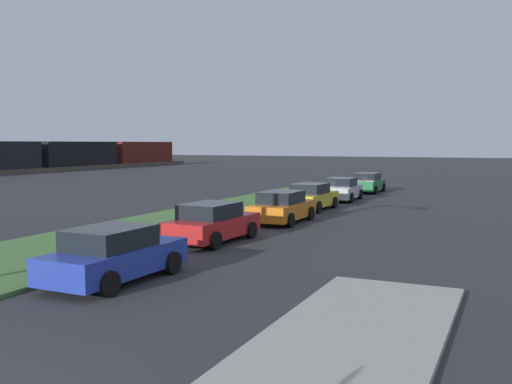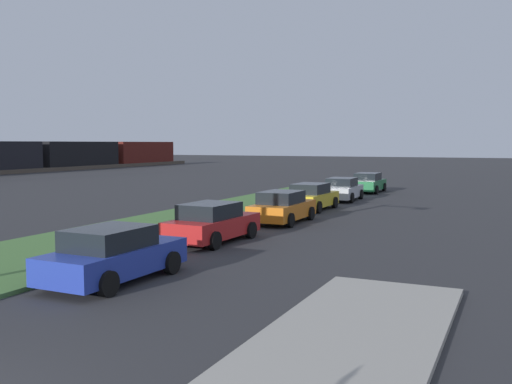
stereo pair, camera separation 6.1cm
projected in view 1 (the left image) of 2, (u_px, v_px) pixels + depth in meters
name	position (u px, v px, depth m)	size (l,w,h in m)	color
grass_median	(58.00, 251.00, 19.26)	(60.00, 6.00, 0.12)	#477238
parked_car_blue	(114.00, 255.00, 15.22)	(4.33, 2.08, 1.47)	#23389E
parked_car_red	(212.00, 223.00, 21.31)	(4.37, 2.16, 1.47)	red
parked_car_orange	(282.00, 207.00, 26.53)	(4.30, 2.02, 1.47)	orange
parked_car_yellow	(311.00, 197.00, 31.61)	(4.34, 2.09, 1.47)	gold
parked_car_silver	(342.00, 189.00, 36.77)	(4.37, 2.15, 1.47)	#B2B5BA
parked_car_green	(367.00, 183.00, 42.85)	(4.30, 2.03, 1.47)	#1E6B38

